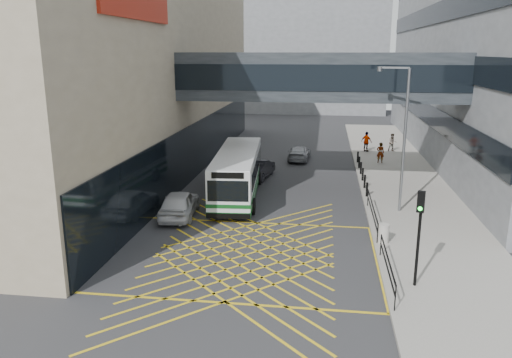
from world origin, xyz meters
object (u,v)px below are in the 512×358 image
at_px(car_white, 179,203).
at_px(traffic_light, 419,225).
at_px(bus, 238,172).
at_px(pedestrian_b, 392,143).
at_px(litter_bin, 383,233).
at_px(street_lamp, 402,131).
at_px(car_dark, 258,168).
at_px(pedestrian_c, 366,142).
at_px(car_silver, 299,153).
at_px(pedestrian_a, 380,153).

distance_m(car_white, traffic_light, 13.96).
height_order(bus, pedestrian_b, bus).
bearing_deg(litter_bin, street_lamp, 76.18).
height_order(car_dark, street_lamp, street_lamp).
height_order(bus, pedestrian_c, bus).
relative_size(litter_bin, pedestrian_c, 0.51).
xyz_separation_m(bus, litter_bin, (8.37, -7.28, -0.98)).
bearing_deg(litter_bin, pedestrian_b, 82.09).
relative_size(car_white, car_silver, 1.17).
height_order(bus, pedestrian_a, bus).
relative_size(car_dark, car_silver, 1.09).
height_order(car_white, car_silver, car_white).
height_order(litter_bin, pedestrian_b, pedestrian_b).
height_order(bus, street_lamp, street_lamp).
xyz_separation_m(car_white, litter_bin, (10.93, -2.86, -0.15)).
distance_m(litter_bin, pedestrian_a, 18.03).
distance_m(street_lamp, pedestrian_b, 18.34).
distance_m(bus, pedestrian_b, 19.58).
bearing_deg(car_silver, litter_bin, 108.27).
bearing_deg(litter_bin, pedestrian_a, 84.85).
relative_size(car_dark, pedestrian_c, 2.50).
xyz_separation_m(street_lamp, pedestrian_a, (0.33, 12.73, -3.77)).
distance_m(car_dark, street_lamp, 12.10).
distance_m(pedestrian_a, pedestrian_c, 4.71).
bearing_deg(pedestrian_b, pedestrian_c, 179.92).
xyz_separation_m(bus, pedestrian_c, (9.21, 15.32, -0.53)).
bearing_deg(car_dark, pedestrian_c, -120.83).
height_order(car_silver, pedestrian_b, pedestrian_b).
bearing_deg(car_dark, pedestrian_b, -126.56).
relative_size(bus, pedestrian_b, 6.66).
xyz_separation_m(car_dark, pedestrian_c, (8.55, 10.38, 0.36)).
distance_m(traffic_light, pedestrian_a, 22.60).
bearing_deg(car_white, street_lamp, -174.36).
bearing_deg(car_silver, street_lamp, 118.19).
bearing_deg(pedestrian_c, traffic_light, 125.51).
bearing_deg(car_silver, pedestrian_a, 175.56).
bearing_deg(bus, street_lamp, -16.54).
bearing_deg(car_white, pedestrian_c, -126.09).
bearing_deg(car_dark, car_white, 79.62).
bearing_deg(traffic_light, bus, 145.55).
xyz_separation_m(litter_bin, pedestrian_a, (1.62, 17.95, 0.38)).
distance_m(car_silver, traffic_light, 24.21).
relative_size(street_lamp, litter_bin, 8.83).
relative_size(car_silver, street_lamp, 0.51).
bearing_deg(car_dark, litter_bin, 130.87).
relative_size(traffic_light, pedestrian_a, 2.31).
bearing_deg(street_lamp, car_dark, 161.01).
xyz_separation_m(street_lamp, litter_bin, (-1.28, -5.22, -4.16)).
bearing_deg(litter_bin, bus, 139.00).
bearing_deg(pedestrian_c, pedestrian_a, 135.24).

